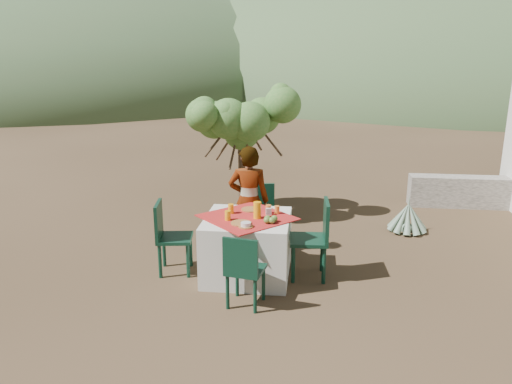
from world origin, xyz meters
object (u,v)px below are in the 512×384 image
chair_right (316,235)px  juice_pitcher (257,210)px  table (247,246)px  chair_left (168,234)px  chair_near (244,268)px  person (249,201)px  chair_far (261,213)px  agave (408,218)px  shrub_tree (246,127)px

chair_right → juice_pitcher: size_ratio=4.82×
table → chair_right: (0.83, 0.05, 0.16)m
chair_left → table: bearing=-97.3°
chair_near → chair_right: (0.76, 0.86, 0.08)m
person → chair_far: bearing=-115.4°
chair_near → person: (-0.15, 1.51, 0.29)m
chair_near → chair_left: 1.32m
person → juice_pitcher: bearing=102.0°
chair_near → juice_pitcher: (0.06, 0.77, 0.40)m
table → juice_pitcher: bearing=-16.5°
table → agave: bearing=39.6°
chair_right → shrub_tree: size_ratio=0.51×
chair_left → agave: bearing=-68.4°
table → chair_left: 0.99m
chair_left → juice_pitcher: juice_pitcher is taller
chair_left → chair_right: (1.81, 0.07, 0.04)m
chair_right → person: person is taller
shrub_tree → agave: (2.57, -0.45, -1.30)m
table → chair_near: 0.82m
chair_far → juice_pitcher: (0.07, -1.05, 0.37)m
table → juice_pitcher: 0.50m
chair_near → chair_left: chair_left is taller
chair_left → person: 1.19m
chair_right → agave: size_ratio=1.51×
table → person: 0.80m
shrub_tree → juice_pitcher: bearing=-78.9°
table → chair_right: 0.84m
chair_left → juice_pitcher: (1.11, -0.02, 0.36)m
chair_right → agave: chair_right is taller
chair_far → chair_left: chair_left is taller
chair_far → person: 0.42m
person → juice_pitcher: (0.20, -0.74, 0.11)m
chair_far → chair_right: size_ratio=0.91×
chair_far → agave: (2.19, 0.84, -0.27)m
person → chair_near: bearing=92.3°
chair_left → shrub_tree: (0.65, 2.33, 1.01)m
table → shrub_tree: bearing=98.2°
chair_near → juice_pitcher: juice_pitcher is taller
chair_left → agave: chair_left is taller
chair_near → shrub_tree: bearing=-72.1°
chair_right → person: 1.13m
chair_right → agave: 2.31m
table → juice_pitcher: juice_pitcher is taller
table → juice_pitcher: (0.13, -0.04, 0.48)m
shrub_tree → person: bearing=-80.8°
chair_far → chair_left: bearing=-146.3°
chair_far → chair_near: chair_far is taller
chair_left → chair_near: bearing=-135.4°
chair_left → person: bearing=-60.1°
chair_near → shrub_tree: (-0.40, 3.12, 1.06)m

